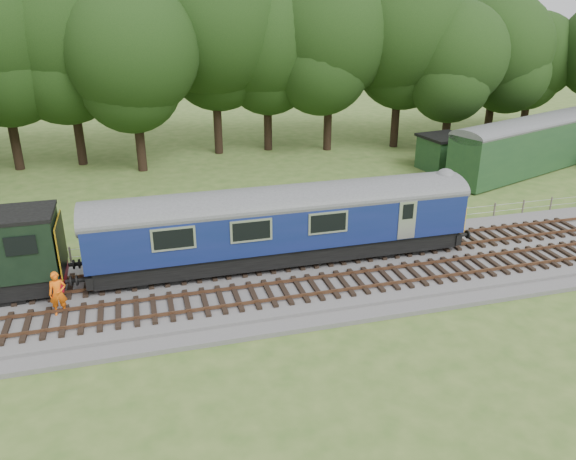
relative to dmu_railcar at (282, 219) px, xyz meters
name	(u,v)px	position (x,y,z in m)	size (l,w,h in m)	color
ground	(290,281)	(-0.02, -1.40, -2.61)	(120.00, 120.00, 0.00)	#3C5D22
ballast	(290,278)	(-0.02, -1.40, -2.43)	(70.00, 7.00, 0.35)	#4C4C4F
track_north	(282,261)	(-0.02, 0.00, -2.19)	(67.20, 2.40, 0.21)	black
track_south	(300,289)	(-0.02, -3.00, -2.19)	(67.20, 2.40, 0.21)	black
fence	(267,244)	(-0.02, 3.10, -2.61)	(64.00, 0.12, 1.00)	#6B6054
tree_line	(217,160)	(-0.02, 20.60, -2.61)	(70.00, 8.00, 18.00)	black
dmu_railcar	(282,219)	(0.00, 0.00, 0.00)	(18.05, 2.86, 3.88)	black
worker	(58,293)	(-9.99, -2.30, -1.32)	(0.68, 0.45, 1.88)	#FF630D
parked_coach	(531,142)	(22.33, 11.10, -0.30)	(16.02, 8.24, 4.10)	#1B3C1F
shed	(443,152)	(16.33, 13.32, -1.25)	(3.70, 3.70, 2.68)	#1B3C1F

